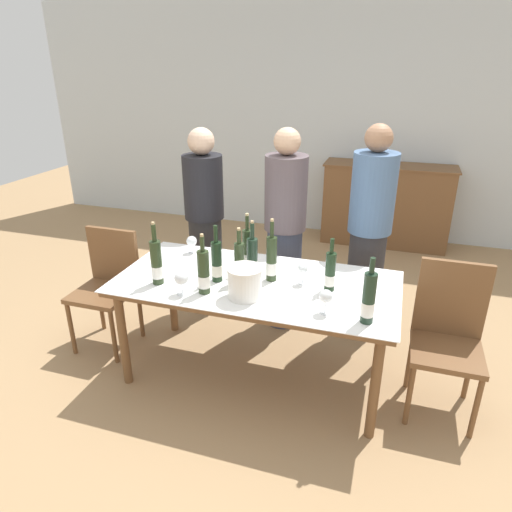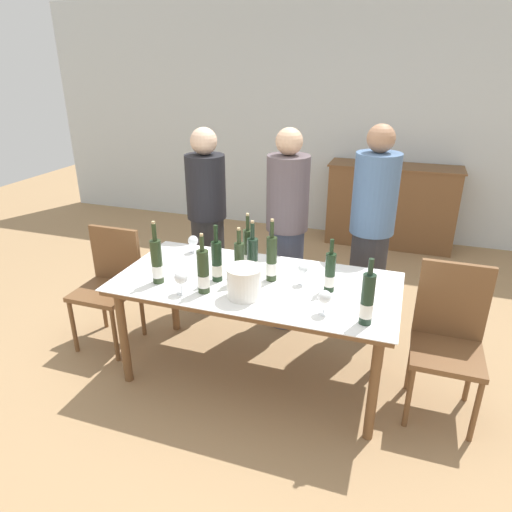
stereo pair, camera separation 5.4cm
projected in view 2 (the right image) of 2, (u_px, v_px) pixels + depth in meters
The scene contains 23 objects.
ground_plane at pixel (256, 373), 3.29m from camera, with size 12.00×12.00×0.00m, color #A37F56.
back_wall at pixel (341, 121), 5.51m from camera, with size 8.00×0.10×2.80m.
sideboard_cabinet at pixel (391, 206), 5.42m from camera, with size 1.50×0.46×0.97m.
dining_table at pixel (256, 291), 3.02m from camera, with size 1.84×0.90×0.74m.
ice_bucket at pixel (244, 281), 2.76m from camera, with size 0.22×0.22×0.20m.
wine_bottle_0 at pixel (157, 262), 2.93m from camera, with size 0.07×0.07×0.42m.
wine_bottle_1 at pixel (367, 300), 2.46m from camera, with size 0.07×0.07×0.39m.
wine_bottle_2 at pixel (203, 273), 2.80m from camera, with size 0.08×0.08×0.39m.
wine_bottle_3 at pixel (253, 258), 3.03m from camera, with size 0.07×0.07×0.39m.
wine_bottle_4 at pixel (217, 262), 2.96m from camera, with size 0.07×0.07×0.38m.
wine_bottle_5 at pixel (272, 260), 2.96m from camera, with size 0.07×0.07×0.42m.
wine_bottle_6 at pixel (330, 273), 2.82m from camera, with size 0.07×0.07×0.35m.
wine_bottle_7 at pixel (248, 251), 3.10m from camera, with size 0.07×0.07×0.41m.
wine_bottle_8 at pixel (239, 263), 2.94m from camera, with size 0.07×0.07×0.37m.
wine_glass_0 at pixel (181, 278), 2.80m from camera, with size 0.09×0.09×0.15m.
wine_glass_1 at pixel (193, 241), 3.41m from camera, with size 0.08×0.08×0.13m.
wine_glass_2 at pixel (303, 270), 2.92m from camera, with size 0.07×0.07×0.14m.
wine_glass_3 at pixel (325, 298), 2.57m from camera, with size 0.08×0.08×0.15m.
chair_right_end at pixel (449, 332), 2.79m from camera, with size 0.42×0.42×0.97m.
chair_left_end at pixel (110, 279), 3.51m from camera, with size 0.42×0.42×0.91m.
person_host at pixel (207, 223), 3.89m from camera, with size 0.33×0.33×1.60m.
person_guest_left at pixel (287, 232), 3.62m from camera, with size 0.33×0.33×1.63m.
person_guest_right at pixel (371, 236), 3.48m from camera, with size 0.33×0.33×1.68m.
Camera 2 is at (0.87, -2.54, 2.08)m, focal length 32.00 mm.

